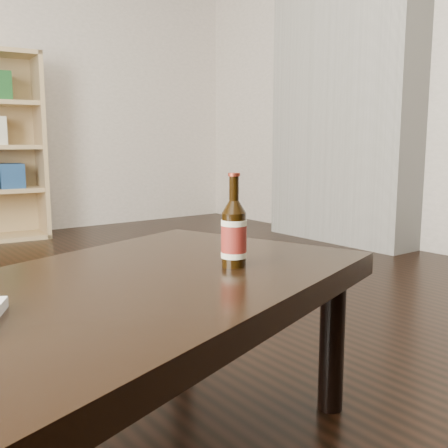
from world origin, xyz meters
TOP-DOWN VIEW (x-y plane):
  - floor at (0.00, 0.00)m, footprint 5.00×6.00m
  - chimney_breast at (2.35, 1.20)m, footprint 0.30×1.20m
  - coffee_table at (-0.23, -0.41)m, footprint 1.35×1.04m
  - beer_bottle at (0.04, -0.44)m, footprint 0.07×0.07m

SIDE VIEW (x-z plane):
  - floor at x=0.00m, z-range -0.01..0.00m
  - coffee_table at x=-0.23m, z-range 0.16..0.61m
  - beer_bottle at x=0.04m, z-range 0.41..0.64m
  - chimney_breast at x=2.35m, z-range 0.00..2.70m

